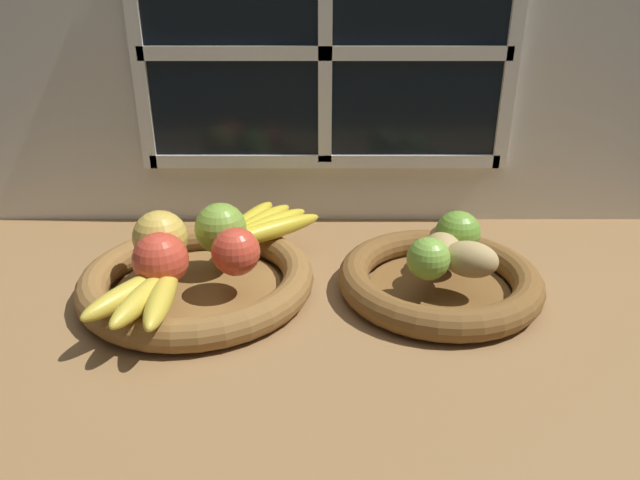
% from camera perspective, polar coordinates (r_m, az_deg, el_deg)
% --- Properties ---
extents(ground_plane, '(1.40, 0.90, 0.03)m').
position_cam_1_polar(ground_plane, '(0.87, 0.74, -6.06)').
color(ground_plane, olive).
extents(back_wall, '(1.40, 0.05, 0.55)m').
position_cam_1_polar(back_wall, '(1.05, 0.68, 16.49)').
color(back_wall, silver).
rests_on(back_wall, ground_plane).
extents(fruit_bowl_left, '(0.34, 0.34, 0.04)m').
position_cam_1_polar(fruit_bowl_left, '(0.87, -11.84, -3.85)').
color(fruit_bowl_left, brown).
rests_on(fruit_bowl_left, ground_plane).
extents(fruit_bowl_right, '(0.30, 0.30, 0.04)m').
position_cam_1_polar(fruit_bowl_right, '(0.87, 11.86, -3.88)').
color(fruit_bowl_right, brown).
rests_on(fruit_bowl_right, ground_plane).
extents(apple_green_back, '(0.08, 0.08, 0.08)m').
position_cam_1_polar(apple_green_back, '(0.87, -9.65, 1.15)').
color(apple_green_back, '#7AA338').
rests_on(apple_green_back, fruit_bowl_left).
extents(apple_golden_left, '(0.08, 0.08, 0.08)m').
position_cam_1_polar(apple_golden_left, '(0.86, -15.39, 0.28)').
color(apple_golden_left, gold).
rests_on(apple_golden_left, fruit_bowl_left).
extents(apple_red_front, '(0.08, 0.08, 0.08)m').
position_cam_1_polar(apple_red_front, '(0.80, -15.38, -1.87)').
color(apple_red_front, '#CC422D').
rests_on(apple_red_front, fruit_bowl_left).
extents(apple_red_right, '(0.07, 0.07, 0.07)m').
position_cam_1_polar(apple_red_right, '(0.81, -8.19, -1.13)').
color(apple_red_right, '#CC422D').
rests_on(apple_red_right, fruit_bowl_left).
extents(banana_bunch_front, '(0.11, 0.17, 0.03)m').
position_cam_1_polar(banana_bunch_front, '(0.76, -16.64, -5.14)').
color(banana_bunch_front, gold).
rests_on(banana_bunch_front, fruit_bowl_left).
extents(banana_bunch_back, '(0.17, 0.19, 0.03)m').
position_cam_1_polar(banana_bunch_back, '(0.94, -5.88, 1.36)').
color(banana_bunch_back, gold).
rests_on(banana_bunch_back, fruit_bowl_left).
extents(potato_back, '(0.07, 0.09, 0.04)m').
position_cam_1_polar(potato_back, '(0.89, 12.86, 0.03)').
color(potato_back, tan).
rests_on(potato_back, fruit_bowl_right).
extents(potato_small, '(0.09, 0.08, 0.05)m').
position_cam_1_polar(potato_small, '(0.82, 14.81, -1.88)').
color(potato_small, tan).
rests_on(potato_small, fruit_bowl_right).
extents(potato_large, '(0.06, 0.07, 0.05)m').
position_cam_1_polar(potato_large, '(0.85, 12.13, -0.98)').
color(potato_large, tan).
rests_on(potato_large, fruit_bowl_right).
extents(lime_near, '(0.06, 0.06, 0.06)m').
position_cam_1_polar(lime_near, '(0.80, 10.85, -1.84)').
color(lime_near, '#7AAD3D').
rests_on(lime_near, fruit_bowl_right).
extents(lime_far, '(0.07, 0.07, 0.07)m').
position_cam_1_polar(lime_far, '(0.88, 13.67, 0.67)').
color(lime_far, '#6B9E33').
rests_on(lime_far, fruit_bowl_right).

